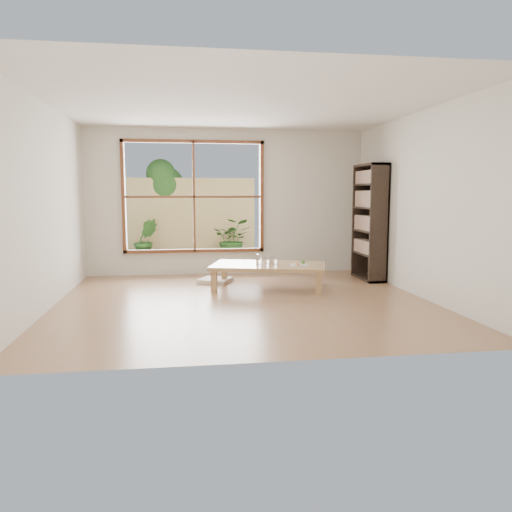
{
  "coord_description": "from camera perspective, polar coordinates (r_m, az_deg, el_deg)",
  "views": [
    {
      "loc": [
        -0.82,
        -6.62,
        1.45
      ],
      "look_at": [
        0.24,
        0.53,
        0.55
      ],
      "focal_mm": 35.0,
      "sensor_mm": 36.0,
      "label": 1
    }
  ],
  "objects": [
    {
      "name": "bookshelf",
      "position": [
        8.67,
        12.85,
        3.78
      ],
      "size": [
        0.31,
        0.88,
        1.95
      ],
      "primitive_type": "cube",
      "color": "#2D2119",
      "rests_on": "ground"
    },
    {
      "name": "floor_cushion",
      "position": [
        8.26,
        -4.66,
        -2.79
      ],
      "size": [
        0.63,
        0.63,
        0.07
      ],
      "primitive_type": "cube",
      "rotation": [
        0.0,
        0.0,
        -0.44
      ],
      "color": "silver",
      "rests_on": "ground"
    },
    {
      "name": "low_table",
      "position": [
        7.69,
        1.44,
        -1.27
      ],
      "size": [
        1.92,
        1.4,
        0.38
      ],
      "rotation": [
        0.0,
        0.0,
        -0.28
      ],
      "color": "tan",
      "rests_on": "ground"
    },
    {
      "name": "bamboo_fence",
      "position": [
        11.2,
        -7.33,
        4.23
      ],
      "size": [
        2.8,
        0.06,
        1.8
      ],
      "primitive_type": "cube",
      "color": "#DDBC71",
      "rests_on": "ground"
    },
    {
      "name": "glass_tall",
      "position": [
        7.67,
        0.32,
        -0.37
      ],
      "size": [
        0.09,
        0.09,
        0.16
      ],
      "primitive_type": "cylinder",
      "color": "silver",
      "rests_on": "low_table"
    },
    {
      "name": "glass_short",
      "position": [
        7.8,
        1.89,
        -0.44
      ],
      "size": [
        0.08,
        0.08,
        0.1
      ],
      "primitive_type": "cylinder",
      "color": "silver",
      "rests_on": "low_table"
    },
    {
      "name": "deck",
      "position": [
        10.29,
        -7.14,
        -1.06
      ],
      "size": [
        2.8,
        2.0,
        0.05
      ],
      "primitive_type": "cube",
      "color": "#3E372D",
      "rests_on": "ground"
    },
    {
      "name": "glass_mid",
      "position": [
        7.67,
        2.16,
        -0.63
      ],
      "size": [
        0.06,
        0.06,
        0.09
      ],
      "primitive_type": "cylinder",
      "color": "silver",
      "rests_on": "low_table"
    },
    {
      "name": "ground",
      "position": [
        6.83,
        -1.37,
        -5.17
      ],
      "size": [
        5.0,
        5.0,
        0.0
      ],
      "primitive_type": "plane",
      "color": "#9B6C4D",
      "rests_on": "ground"
    },
    {
      "name": "garden_bench",
      "position": [
        9.8,
        -8.12,
        0.31
      ],
      "size": [
        1.1,
        0.49,
        0.34
      ],
      "rotation": [
        0.0,
        0.0,
        -0.17
      ],
      "color": "#2D2119",
      "rests_on": "deck"
    },
    {
      "name": "glass_small",
      "position": [
        7.76,
        1.21,
        -0.52
      ],
      "size": [
        0.07,
        0.07,
        0.09
      ],
      "primitive_type": "cylinder",
      "color": "silver",
      "rests_on": "low_table"
    },
    {
      "name": "food_tray",
      "position": [
        7.56,
        5.05,
        -0.95
      ],
      "size": [
        0.28,
        0.22,
        0.08
      ],
      "rotation": [
        0.0,
        0.0,
        -0.17
      ],
      "color": "white",
      "rests_on": "low_table"
    },
    {
      "name": "shrub_right",
      "position": [
        10.91,
        -2.66,
        1.96
      ],
      "size": [
        0.93,
        0.85,
        0.9
      ],
      "primitive_type": "imported",
      "rotation": [
        0.0,
        0.0,
        -0.2
      ],
      "color": "#2B5921",
      "rests_on": "deck"
    },
    {
      "name": "garden_tree",
      "position": [
        11.49,
        -10.83,
        7.86
      ],
      "size": [
        1.04,
        0.85,
        2.22
      ],
      "color": "#4C3D2D",
      "rests_on": "ground"
    },
    {
      "name": "shrub_left",
      "position": [
        10.83,
        -12.49,
        1.78
      ],
      "size": [
        0.57,
        0.5,
        0.91
      ],
      "primitive_type": "imported",
      "rotation": [
        0.0,
        0.0,
        0.22
      ],
      "color": "#2B5921",
      "rests_on": "deck"
    }
  ]
}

